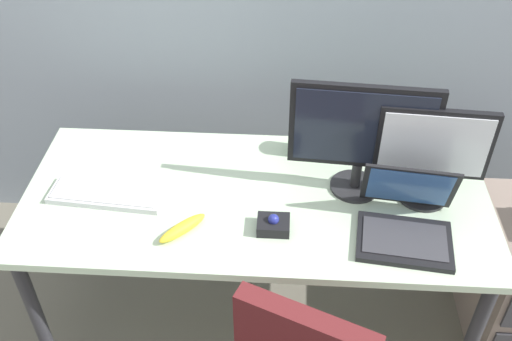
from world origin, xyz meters
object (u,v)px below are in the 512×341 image
(coffee_mug, at_px, (302,140))
(trackball_mouse, at_px, (273,224))
(monitor_side, at_px, (432,151))
(laptop, at_px, (406,221))
(monitor_main, at_px, (362,133))
(banana, at_px, (182,228))
(keyboard, at_px, (107,194))

(coffee_mug, bearing_deg, trackball_mouse, -102.29)
(monitor_side, relative_size, trackball_mouse, 3.50)
(monitor_side, distance_m, coffee_mug, 0.52)
(laptop, bearing_deg, coffee_mug, 129.27)
(monitor_main, xyz_separation_m, coffee_mug, (-0.19, 0.21, -0.19))
(monitor_side, bearing_deg, laptop, -115.57)
(monitor_main, height_order, coffee_mug, monitor_main)
(monitor_side, height_order, trackball_mouse, monitor_side)
(banana, bearing_deg, trackball_mouse, 6.23)
(banana, bearing_deg, laptop, 3.66)
(trackball_mouse, height_order, banana, trackball_mouse)
(monitor_side, height_order, laptop, monitor_side)
(keyboard, xyz_separation_m, banana, (0.30, -0.16, 0.01))
(monitor_side, height_order, banana, monitor_side)
(coffee_mug, bearing_deg, banana, -130.37)
(monitor_main, distance_m, coffee_mug, 0.34)
(monitor_main, bearing_deg, laptop, -55.10)
(trackball_mouse, bearing_deg, monitor_side, 20.62)
(monitor_side, bearing_deg, trackball_mouse, -159.38)
(coffee_mug, bearing_deg, keyboard, -155.99)
(trackball_mouse, bearing_deg, monitor_main, 38.46)
(monitor_main, relative_size, coffee_mug, 4.54)
(laptop, distance_m, trackball_mouse, 0.44)
(coffee_mug, bearing_deg, monitor_main, -46.69)
(banana, bearing_deg, coffee_mug, 49.63)
(monitor_side, relative_size, banana, 2.03)
(monitor_side, distance_m, laptop, 0.26)
(monitor_side, height_order, coffee_mug, monitor_side)
(trackball_mouse, relative_size, coffee_mug, 0.99)
(trackball_mouse, distance_m, banana, 0.31)
(keyboard, height_order, laptop, laptop)
(monitor_side, height_order, keyboard, monitor_side)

